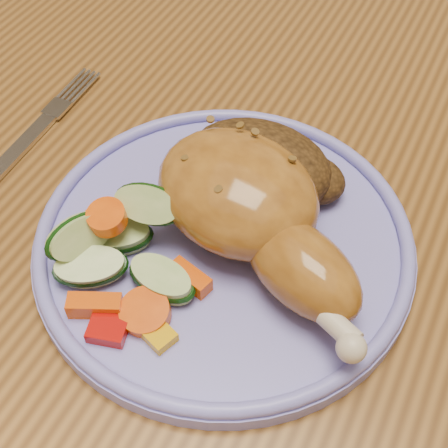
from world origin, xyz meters
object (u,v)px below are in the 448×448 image
object	(u,v)px
dining_table	(271,272)
chair_far	(419,50)
fork	(26,142)
plate	(224,243)

from	to	relation	value
dining_table	chair_far	world-z (taller)	chair_far
chair_far	fork	size ratio (longest dim) A/B	5.59
chair_far	fork	world-z (taller)	chair_far
chair_far	fork	distance (m)	0.73
chair_far	plate	world-z (taller)	chair_far
dining_table	fork	bearing A→B (deg)	-172.21
chair_far	plate	size ratio (longest dim) A/B	3.48
fork	dining_table	bearing A→B (deg)	7.79
plate	fork	size ratio (longest dim) A/B	1.60
dining_table	plate	bearing A→B (deg)	-110.18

